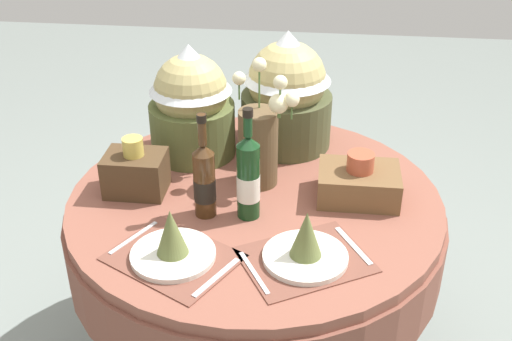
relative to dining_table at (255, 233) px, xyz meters
name	(u,v)px	position (x,y,z in m)	size (l,w,h in m)	color
dining_table	(255,233)	(0.00, 0.00, 0.00)	(1.23, 1.23, 0.74)	brown
place_setting_left	(172,244)	(-0.19, -0.35, 0.19)	(0.42, 0.39, 0.16)	brown
place_setting_right	(306,247)	(0.18, -0.31, 0.19)	(0.42, 0.39, 0.16)	brown
flower_vase	(261,141)	(0.01, 0.09, 0.30)	(0.23, 0.18, 0.43)	brown
wine_bottle_left	(204,179)	(-0.14, -0.12, 0.27)	(0.07, 0.07, 0.34)	#422814
wine_bottle_centre	(248,177)	(-0.01, -0.11, 0.28)	(0.07, 0.07, 0.36)	#143819
gift_tub_back_left	(191,98)	(-0.26, 0.27, 0.36)	(0.30, 0.30, 0.41)	#566033
gift_tub_back_centre	(287,87)	(0.07, 0.38, 0.37)	(0.33, 0.33, 0.43)	#474C2D
woven_basket_side_left	(136,172)	(-0.39, -0.01, 0.22)	(0.19, 0.15, 0.19)	#47331E
woven_basket_side_right	(359,182)	(0.33, 0.03, 0.20)	(0.26, 0.19, 0.16)	brown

